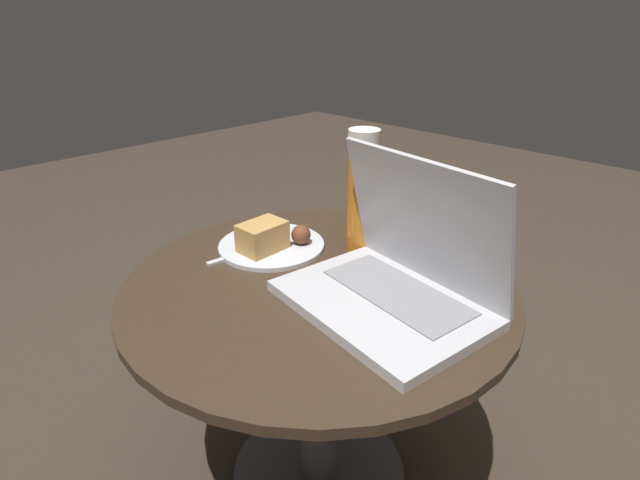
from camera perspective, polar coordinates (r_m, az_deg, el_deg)
name	(u,v)px	position (r m, az deg, el deg)	size (l,w,h in m)	color
ground_plane	(319,473)	(1.21, -0.14, -25.04)	(6.00, 6.00, 0.00)	#382D23
table	(319,338)	(0.96, -0.16, -11.17)	(0.70, 0.70, 0.49)	#515156
napkin	(280,244)	(1.03, -4.57, -0.43)	(0.17, 0.15, 0.00)	#B7332D
laptop	(396,276)	(0.82, 8.68, -4.12)	(0.35, 0.28, 0.24)	silver
beer_glass	(362,192)	(0.97, 4.85, 5.49)	(0.06, 0.06, 0.24)	#C6701E
snack_plate	(270,241)	(1.00, -5.73, -0.09)	(0.21, 0.21, 0.07)	silver
fork	(258,248)	(1.01, -7.16, -0.97)	(0.04, 0.19, 0.01)	silver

